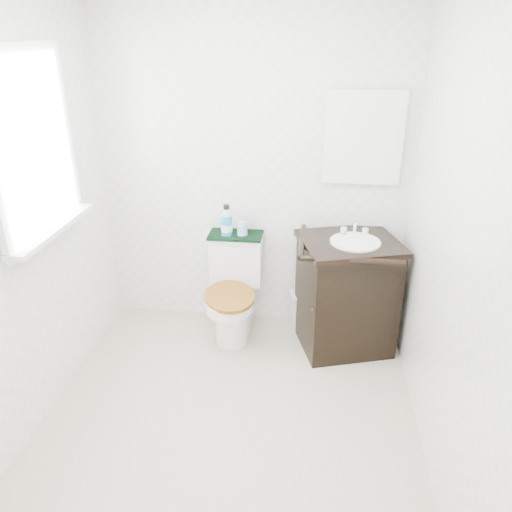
% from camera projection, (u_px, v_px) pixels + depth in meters
% --- Properties ---
extents(floor, '(2.40, 2.40, 0.00)m').
position_uv_depth(floor, '(228.00, 422.00, 2.94)').
color(floor, beige).
rests_on(floor, ground).
extents(wall_back, '(2.40, 0.00, 2.40)m').
position_uv_depth(wall_back, '(253.00, 171.00, 3.52)').
color(wall_back, white).
rests_on(wall_back, ground).
extents(wall_front, '(2.40, 0.00, 2.40)m').
position_uv_depth(wall_front, '(143.00, 399.00, 1.36)').
color(wall_front, white).
rests_on(wall_front, ground).
extents(wall_left, '(0.00, 2.40, 2.40)m').
position_uv_depth(wall_left, '(12.00, 224.00, 2.56)').
color(wall_left, white).
rests_on(wall_left, ground).
extents(wall_right, '(0.00, 2.40, 2.40)m').
position_uv_depth(wall_right, '(455.00, 245.00, 2.32)').
color(wall_right, white).
rests_on(wall_right, ground).
extents(window, '(0.02, 0.70, 0.90)m').
position_uv_depth(window, '(30.00, 146.00, 2.64)').
color(window, white).
rests_on(window, wall_left).
extents(mirror, '(0.50, 0.02, 0.60)m').
position_uv_depth(mirror, '(363.00, 138.00, 3.31)').
color(mirror, silver).
rests_on(mirror, wall_back).
extents(toilet, '(0.43, 0.65, 0.74)m').
position_uv_depth(toilet, '(234.00, 293.00, 3.69)').
color(toilet, white).
rests_on(toilet, floor).
extents(vanity, '(0.78, 0.72, 0.92)m').
position_uv_depth(vanity, '(346.00, 292.00, 3.50)').
color(vanity, black).
rests_on(vanity, floor).
extents(trash_bin, '(0.25, 0.23, 0.30)m').
position_uv_depth(trash_bin, '(304.00, 309.00, 3.83)').
color(trash_bin, silver).
rests_on(trash_bin, floor).
extents(towel, '(0.39, 0.22, 0.02)m').
position_uv_depth(towel, '(236.00, 235.00, 3.63)').
color(towel, black).
rests_on(towel, toilet).
extents(mouthwash_bottle, '(0.08, 0.08, 0.23)m').
position_uv_depth(mouthwash_bottle, '(227.00, 221.00, 3.57)').
color(mouthwash_bottle, '#1982D7').
rests_on(mouthwash_bottle, towel).
extents(cup, '(0.08, 0.08, 0.10)m').
position_uv_depth(cup, '(242.00, 228.00, 3.59)').
color(cup, '#88B3DE').
rests_on(cup, towel).
extents(soap_bar, '(0.06, 0.04, 0.02)m').
position_uv_depth(soap_bar, '(344.00, 235.00, 3.41)').
color(soap_bar, '#1A767F').
rests_on(soap_bar, vanity).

